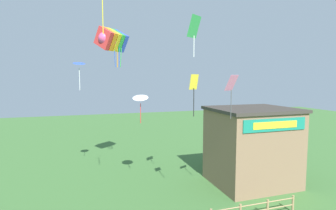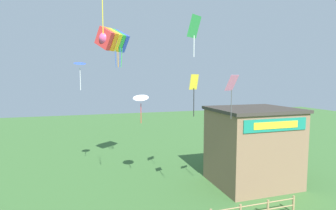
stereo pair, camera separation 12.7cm
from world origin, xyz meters
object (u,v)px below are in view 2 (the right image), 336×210
seaside_building (252,146)px  kite_white_delta (141,98)px  kite_rainbow_parafoil (112,40)px  kite_blue_delta (80,64)px  kite_pink_diamond (232,87)px  kite_green_diamond (194,29)px  kite_yellow_diamond (194,87)px

seaside_building → kite_white_delta: bearing=173.5°
seaside_building → kite_rainbow_parafoil: (-10.50, 4.44, 8.58)m
kite_blue_delta → kite_pink_diamond: (9.16, -7.44, -1.72)m
seaside_building → kite_white_delta: 9.79m
seaside_building → kite_green_diamond: kite_green_diamond is taller
kite_white_delta → kite_green_diamond: (2.46, -4.01, 4.32)m
kite_green_diamond → kite_pink_diamond: bearing=-5.1°
kite_blue_delta → kite_white_delta: kite_blue_delta is taller
kite_blue_delta → kite_green_diamond: size_ratio=0.95×
kite_yellow_diamond → kite_pink_diamond: bearing=-0.9°
kite_blue_delta → kite_green_diamond: 9.99m
kite_yellow_diamond → kite_green_diamond: bearing=72.3°
kite_pink_diamond → kite_green_diamond: size_ratio=1.14×
kite_green_diamond → kite_blue_delta: bearing=132.8°
seaside_building → kite_blue_delta: kite_blue_delta is taller
kite_blue_delta → kite_yellow_diamond: (6.62, -7.40, -1.69)m
kite_rainbow_parafoil → kite_green_diamond: size_ratio=1.33×
seaside_building → kite_green_diamond: (-6.41, -3.00, 8.33)m
kite_rainbow_parafoil → kite_yellow_diamond: kite_rainbow_parafoil is taller
kite_rainbow_parafoil → kite_yellow_diamond: bearing=-62.1°
kite_blue_delta → kite_rainbow_parafoil: bearing=4.9°
seaside_building → kite_pink_diamond: kite_pink_diamond is taller
seaside_building → kite_blue_delta: bearing=162.2°
seaside_building → kite_yellow_diamond: kite_yellow_diamond is taller
kite_yellow_diamond → kite_green_diamond: 3.48m
kite_rainbow_parafoil → kite_green_diamond: bearing=-61.2°
kite_blue_delta → kite_pink_diamond: 11.92m
kite_yellow_diamond → kite_green_diamond: size_ratio=1.05×
kite_blue_delta → kite_pink_diamond: kite_blue_delta is taller
kite_blue_delta → kite_pink_diamond: size_ratio=0.83×
kite_blue_delta → kite_yellow_diamond: kite_blue_delta is taller
kite_white_delta → kite_yellow_diamond: size_ratio=0.84×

